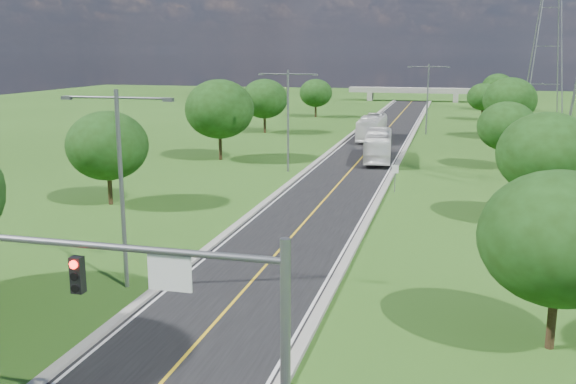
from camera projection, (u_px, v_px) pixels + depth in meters
The scene contains 23 objects.
ground at pixel (368, 151), 76.73m from camera, with size 260.00×260.00×0.00m, color #284D15.
road at pixel (374, 144), 82.39m from camera, with size 8.00×150.00×0.06m, color black.
curb_left at pixel (341, 142), 83.41m from camera, with size 0.50×150.00×0.22m, color gray.
curb_right at pixel (407, 145), 81.34m from camera, with size 0.50×150.00×0.22m, color gray.
signal_mast at pixel (209, 315), 17.09m from camera, with size 8.54×0.33×7.20m.
speed_limit_sign at pixel (395, 174), 54.30m from camera, with size 0.55×0.09×2.40m.
overpass at pixel (413, 91), 151.84m from camera, with size 30.00×3.00×3.20m.
streetlight_near_left at pixel (121, 173), 31.52m from camera, with size 5.90×0.25×10.00m.
streetlight_mid_left at pixel (288, 112), 62.72m from camera, with size 5.90×0.25×10.00m.
streetlight_far_right at pixel (428, 93), 91.00m from camera, with size 5.90×0.25×10.00m.
power_tower_far at pixel (548, 38), 119.36m from camera, with size 9.00×6.40×28.00m.
tree_lb at pixel (107, 146), 49.37m from camera, with size 6.30×6.30×7.33m.
tree_lc at pixel (219, 109), 69.73m from camera, with size 7.56×7.56×8.79m.
tree_ld at pixel (265, 99), 93.04m from camera, with size 6.72×6.72×7.82m.
tree_le at pixel (316, 93), 115.25m from camera, with size 5.88×5.88×6.84m.
tree_ra at pixel (560, 238), 25.04m from camera, with size 6.30×6.30×7.33m.
tree_rb at pixel (547, 154), 43.39m from camera, with size 6.72×6.72×7.82m.
tree_rc at pixel (507, 126), 64.57m from camera, with size 5.88×5.88×6.84m.
tree_rd at pixel (510, 100), 86.57m from camera, with size 7.14×7.14×8.30m.
tree_re at pixel (483, 97), 110.14m from camera, with size 5.46×5.46×6.35m.
tree_rf at pixel (498, 87), 128.06m from camera, with size 6.30×6.30×7.33m.
bus_outbound at pixel (378, 146), 69.80m from camera, with size 2.72×11.61×3.23m, color white.
bus_inbound at pixel (372, 127), 86.16m from camera, with size 2.73×11.69×3.26m, color white.
Camera 1 is at (9.72, -15.94, 11.82)m, focal length 40.00 mm.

